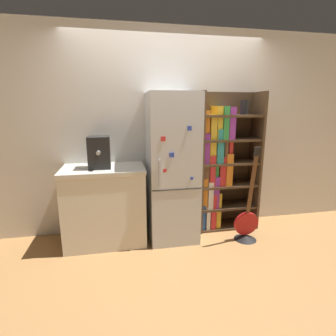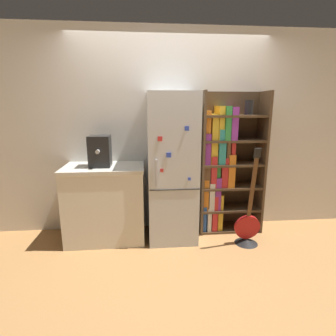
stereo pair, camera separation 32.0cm
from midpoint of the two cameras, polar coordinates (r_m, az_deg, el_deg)
name	(u,v)px [view 1 (the left image)]	position (r m, az deg, el deg)	size (l,w,h in m)	color
ground_plane	(174,240)	(3.39, -1.51, -15.51)	(16.00, 16.00, 0.00)	#A87542
wall_back	(167,133)	(3.47, -2.94, 7.70)	(8.00, 0.05, 2.60)	silver
refrigerator	(172,168)	(3.20, -2.02, -0.03)	(0.58, 0.64, 1.79)	silver
bookshelf	(219,165)	(3.52, 8.56, 0.72)	(0.82, 0.36, 1.82)	#4C3823
kitchen_counter	(105,205)	(3.32, -16.26, -7.79)	(0.96, 0.61, 0.94)	silver
espresso_machine	(99,152)	(3.14, -17.61, 3.25)	(0.25, 0.30, 0.37)	black
guitar	(246,227)	(3.43, 14.06, -12.34)	(0.31, 0.28, 1.19)	black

